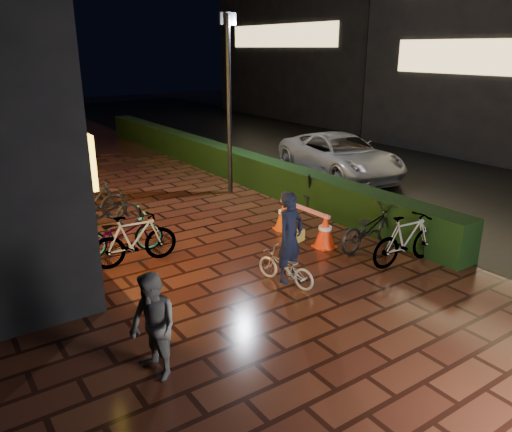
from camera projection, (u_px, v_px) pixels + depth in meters
ground at (283, 272)px, 10.17m from camera, size 80.00×80.00×0.00m
asphalt_road at (391, 168)px, 18.90m from camera, size 11.00×60.00×0.01m
hedge at (221, 160)px, 18.02m from camera, size 0.70×20.00×1.00m
bystander_person at (153, 327)px, 6.74m from camera, size 0.69×0.83×1.54m
van at (340, 155)px, 17.57m from camera, size 3.16×5.55×1.46m
far_buildings at (443, 2)px, 24.83m from camera, size 9.08×31.00×14.00m
lamp_post_hedge at (229, 98)px, 14.85m from camera, size 0.51×0.15×5.29m
lamp_post_sf at (31, 115)px, 13.50m from camera, size 0.46×0.17×4.75m
cyclist at (288, 251)px, 9.43m from camera, size 0.78×1.38×1.87m
traffic_barrier at (304, 222)px, 11.89m from camera, size 0.54×1.94×0.78m
cart_assembly at (314, 190)px, 13.90m from camera, size 0.78×0.67×1.12m
parked_bikes_storefront at (103, 215)px, 12.06m from camera, size 2.07×4.82×1.09m
parked_bikes_hedge at (386, 233)px, 10.86m from camera, size 1.92×1.77×1.09m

